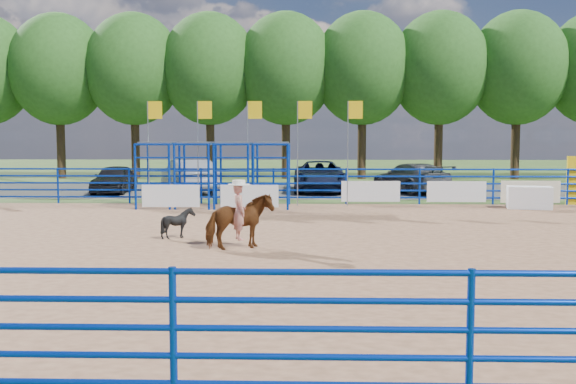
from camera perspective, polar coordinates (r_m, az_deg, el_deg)
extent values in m
plane|color=#3D5722|center=(16.63, -3.06, -4.76)|extent=(120.00, 120.00, 0.00)
cube|color=#976B4B|center=(16.62, -3.06, -4.73)|extent=(30.00, 20.00, 0.02)
cube|color=#65635A|center=(33.48, -0.68, 0.18)|extent=(40.00, 10.00, 0.01)
cube|color=white|center=(26.36, 20.65, -0.47)|extent=(1.73, 1.05, 0.86)
imported|color=#5A2E12|center=(15.91, -4.37, -2.63)|extent=(1.79, 1.33, 1.38)
imported|color=#A32717|center=(15.81, -4.39, 0.74)|extent=(0.51, 0.60, 1.39)
cylinder|color=white|center=(15.78, -4.41, 3.37)|extent=(0.54, 0.54, 0.12)
imported|color=black|center=(17.82, -9.74, -2.72)|extent=(0.91, 0.85, 0.85)
imported|color=black|center=(32.88, -15.18, 1.14)|extent=(1.78, 4.14, 1.39)
imported|color=gray|center=(32.09, -8.84, 1.40)|extent=(3.67, 5.27, 1.65)
imported|color=#151B35|center=(32.41, 2.84, 1.40)|extent=(2.63, 5.61, 1.55)
imported|color=#535356|center=(32.46, 10.87, 1.25)|extent=(3.87, 5.45, 1.47)
cube|color=white|center=(24.75, -10.38, -0.34)|extent=(2.20, 0.04, 0.85)
cube|color=white|center=(24.30, -3.45, -0.36)|extent=(2.20, 0.04, 0.85)
cube|color=white|center=(26.52, 7.36, 0.06)|extent=(2.40, 0.04, 0.85)
cube|color=white|center=(27.10, 14.75, 0.04)|extent=(2.40, 0.04, 0.85)
cube|color=beige|center=(27.93, 20.75, 0.02)|extent=(2.40, 0.04, 0.90)
cylinder|color=#3F2B19|center=(45.38, -19.54, 4.19)|extent=(0.56, 0.56, 4.80)
ellipsoid|color=#234E19|center=(45.63, -19.73, 10.68)|extent=(6.40, 6.40, 7.36)
cylinder|color=#3F2B19|center=(43.83, -13.41, 4.32)|extent=(0.56, 0.56, 4.80)
ellipsoid|color=#234E19|center=(44.08, -13.55, 11.04)|extent=(6.40, 6.40, 7.36)
cylinder|color=#3F2B19|center=(42.81, -6.92, 4.41)|extent=(0.56, 0.56, 4.80)
ellipsoid|color=#234E19|center=(43.07, -6.99, 11.29)|extent=(6.40, 6.40, 7.36)
cylinder|color=#3F2B19|center=(42.35, -0.19, 4.44)|extent=(0.56, 0.56, 4.80)
ellipsoid|color=#234E19|center=(42.62, -0.20, 11.39)|extent=(6.40, 6.40, 7.36)
cylinder|color=#3F2B19|center=(42.49, 6.58, 4.41)|extent=(0.56, 0.56, 4.80)
ellipsoid|color=#234E19|center=(42.75, 6.65, 11.34)|extent=(6.40, 6.40, 7.36)
cylinder|color=#3F2B19|center=(43.21, 13.22, 4.32)|extent=(0.56, 0.56, 4.80)
ellipsoid|color=#234E19|center=(43.46, 13.36, 11.13)|extent=(6.40, 6.40, 7.36)
cylinder|color=#3F2B19|center=(44.48, 19.56, 4.18)|extent=(0.56, 0.56, 4.80)
ellipsoid|color=#234E19|center=(44.73, 19.75, 10.80)|extent=(6.40, 6.40, 7.36)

